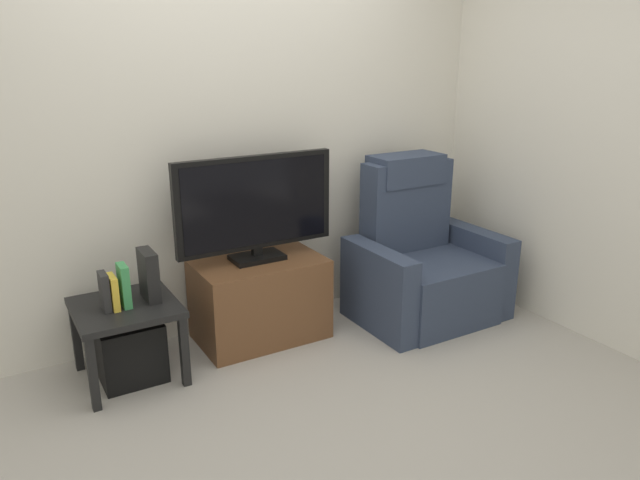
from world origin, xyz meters
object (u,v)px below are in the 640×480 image
Objects in this scene: side_table at (126,316)px; game_console at (149,275)px; book_rightmost at (124,286)px; tv_stand at (260,299)px; subwoofer_box at (130,349)px; recliner_armchair at (422,262)px; television at (256,206)px; book_middle at (113,292)px; book_leftmost at (104,292)px.

game_console is at bearing 3.95° from side_table.
game_console is (0.14, 0.03, 0.02)m from book_rightmost.
game_console is (0.14, 0.01, 0.21)m from side_table.
tv_stand is 3.36× the size of book_rightmost.
game_console reaches higher than tv_stand.
subwoofer_box is at bearing 97.11° from book_rightmost.
subwoofer_box is (-0.00, 0.00, -0.20)m from side_table.
recliner_armchair is (1.12, -0.23, 0.11)m from tv_stand.
television is at bearing 6.77° from side_table.
recliner_armchair is 5.85× the size of book_middle.
book_middle is (0.04, 0.00, -0.01)m from book_leftmost.
game_console is at bearing 11.89° from book_rightmost.
game_console is (-0.69, -0.07, 0.32)m from tv_stand.
subwoofer_box is 0.39m from book_rightmost.
tv_stand reaches higher than side_table.
book_leftmost is at bearing 180.00° from book_middle.
television is 0.96m from book_middle.
side_table is 2.60× the size of book_leftmost.
television is 3.61× the size of game_console.
book_leftmost is 0.88× the size of book_rightmost.
subwoofer_box is at bearing 19.38° from book_middle.
tv_stand is at bearing 5.49° from side_table.
game_console is (-1.81, 0.16, 0.21)m from recliner_armchair.
tv_stand is 3.80× the size of book_leftmost.
game_console is (0.15, 0.01, 0.41)m from subwoofer_box.
side_table is 0.20m from subwoofer_box.
side_table is 2.93× the size of book_middle.
recliner_armchair reaches higher than tv_stand.
side_table is (-1.96, 0.15, 0.00)m from recliner_armchair.
book_middle is at bearing 0.00° from book_leftmost.
book_middle is at bearing 175.90° from recliner_armchair.
tv_stand is 0.94m from book_middle.
television reaches higher than book_leftmost.
book_rightmost is (0.06, 0.00, 0.03)m from book_middle.
book_middle is at bearing -160.62° from side_table.
book_leftmost reaches higher than tv_stand.
recliner_armchair is 3.18× the size of subwoofer_box.
subwoofer_box is at bearing -176.05° from game_console.
recliner_armchair reaches higher than book_middle.
game_console is at bearing 6.98° from book_leftmost.
book_leftmost reaches higher than side_table.
book_leftmost is at bearing 175.98° from recliner_armchair.
tv_stand is 0.89m from book_rightmost.
subwoofer_box is 1.45× the size of book_rightmost.
television is at bearing 6.77° from subwoofer_box.
book_leftmost is (-0.94, -0.12, -0.32)m from television.
tv_stand is 2.82× the size of game_console.
recliner_armchair is 1.97m from subwoofer_box.
book_rightmost is (-0.84, -0.12, -0.30)m from television.
side_table is (-0.84, -0.08, 0.11)m from tv_stand.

